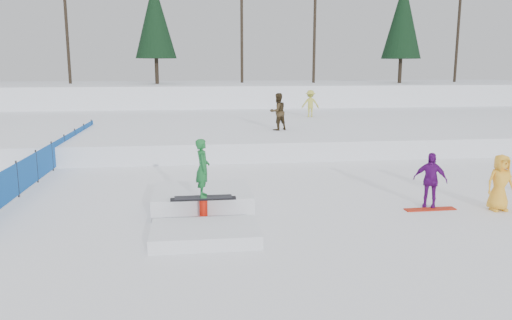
{
  "coord_description": "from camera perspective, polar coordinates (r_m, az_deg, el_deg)",
  "views": [
    {
      "loc": [
        -1.36,
        -12.32,
        3.84
      ],
      "look_at": [
        0.5,
        2.0,
        1.1
      ],
      "focal_mm": 35.0,
      "sensor_mm": 36.0,
      "label": 1
    }
  ],
  "objects": [
    {
      "name": "ground",
      "position": [
        12.98,
        -1.06,
        -6.47
      ],
      "size": [
        120.0,
        120.0,
        0.0
      ],
      "primitive_type": "plane",
      "color": "white"
    },
    {
      "name": "walker_olive",
      "position": [
        23.82,
        2.51,
        5.54
      ],
      "size": [
        1.06,
        0.97,
        1.77
      ],
      "primitive_type": "imported",
      "rotation": [
        0.0,
        0.0,
        3.57
      ],
      "color": "#342714",
      "rests_on": "snow_midrise"
    },
    {
      "name": "jib_rail_feature",
      "position": [
        12.95,
        -6.08,
        -5.16
      ],
      "size": [
        2.6,
        4.4,
        2.11
      ],
      "color": "white",
      "rests_on": "ground"
    },
    {
      "name": "spectator_yellow",
      "position": [
        14.84,
        26.12,
        -2.34
      ],
      "size": [
        0.75,
        0.49,
        1.53
      ],
      "primitive_type": "imported",
      "rotation": [
        0.0,
        0.0,
        0.0
      ],
      "color": "#F8AA2A",
      "rests_on": "ground"
    },
    {
      "name": "snow_berm",
      "position": [
        42.43,
        -5.59,
        7.13
      ],
      "size": [
        60.0,
        14.0,
        2.4
      ],
      "primitive_type": "cube",
      "color": "white",
      "rests_on": "ground"
    },
    {
      "name": "spectator_purple",
      "position": [
        14.43,
        19.28,
        -2.18
      ],
      "size": [
        0.96,
        0.79,
        1.53
      ],
      "primitive_type": "imported",
      "rotation": [
        0.0,
        0.0,
        -0.56
      ],
      "color": "#5E1074",
      "rests_on": "ground"
    },
    {
      "name": "loose_board_red",
      "position": [
        14.36,
        19.28,
        -5.33
      ],
      "size": [
        1.4,
        0.3,
        0.03
      ],
      "primitive_type": "cube",
      "rotation": [
        0.0,
        0.0,
        0.02
      ],
      "color": "#AA1F0C",
      "rests_on": "ground"
    },
    {
      "name": "treeline",
      "position": [
        41.45,
        3.23,
        15.72
      ],
      "size": [
        40.24,
        4.22,
        10.5
      ],
      "color": "black",
      "rests_on": "snow_berm"
    },
    {
      "name": "safety_fence",
      "position": [
        19.88,
        -22.27,
        0.41
      ],
      "size": [
        0.05,
        16.0,
        1.1
      ],
      "color": "#114C9F",
      "rests_on": "ground"
    },
    {
      "name": "walker_ygreen",
      "position": [
        30.18,
        6.23,
        6.43
      ],
      "size": [
        1.11,
        0.73,
        1.6
      ],
      "primitive_type": "imported",
      "rotation": [
        0.0,
        0.0,
        3.01
      ],
      "color": "gold",
      "rests_on": "snow_midrise"
    },
    {
      "name": "snow_midrise",
      "position": [
        28.56,
        -4.63,
        3.79
      ],
      "size": [
        50.0,
        18.0,
        0.8
      ],
      "primitive_type": "cube",
      "color": "white",
      "rests_on": "ground"
    }
  ]
}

